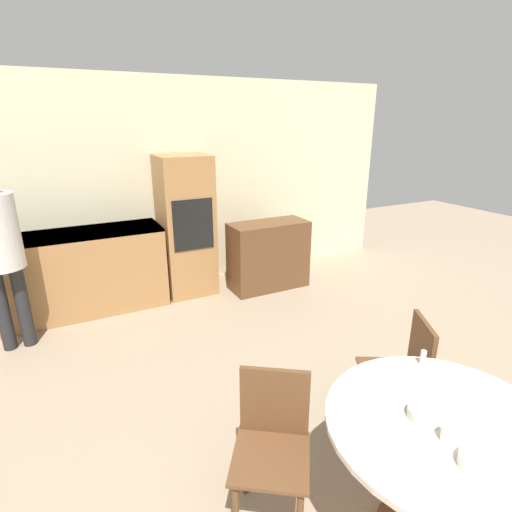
% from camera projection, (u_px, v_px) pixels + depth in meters
% --- Properties ---
extents(wall_back, '(6.64, 0.05, 2.60)m').
position_uv_depth(wall_back, '(164.00, 187.00, 4.98)').
color(wall_back, beige).
rests_on(wall_back, ground_plane).
extents(kitchen_counter, '(2.28, 0.60, 0.94)m').
position_uv_depth(kitchen_counter, '(58.00, 275.00, 4.38)').
color(kitchen_counter, '#AD7A47').
rests_on(kitchen_counter, ground_plane).
extents(oven_unit, '(0.60, 0.59, 1.71)m').
position_uv_depth(oven_unit, '(186.00, 226.00, 4.90)').
color(oven_unit, '#AD7A47').
rests_on(oven_unit, ground_plane).
extents(sideboard, '(1.01, 0.45, 0.87)m').
position_uv_depth(sideboard, '(268.00, 255.00, 5.15)').
color(sideboard, brown).
rests_on(sideboard, ground_plane).
extents(dining_table, '(1.12, 1.12, 0.76)m').
position_uv_depth(dining_table, '(439.00, 459.00, 1.94)').
color(dining_table, brown).
rests_on(dining_table, ground_plane).
extents(chair_far_left, '(0.56, 0.56, 0.85)m').
position_uv_depth(chair_far_left, '(272.00, 439.00, 2.14)').
color(chair_far_left, brown).
rests_on(chair_far_left, ground_plane).
extents(chair_far_right, '(0.55, 0.55, 0.85)m').
position_uv_depth(chair_far_right, '(404.00, 369.00, 2.73)').
color(chair_far_right, brown).
rests_on(chair_far_right, ground_plane).
extents(cup, '(0.07, 0.07, 0.08)m').
position_uv_depth(cup, '(449.00, 434.00, 1.75)').
color(cup, white).
rests_on(cup, dining_table).
extents(bowl_near, '(0.16, 0.16, 0.05)m').
position_uv_depth(bowl_near, '(425.00, 414.00, 1.89)').
color(bowl_near, silver).
rests_on(bowl_near, dining_table).
extents(bowl_centre, '(0.18, 0.18, 0.05)m').
position_uv_depth(bowl_centre, '(483.00, 463.00, 1.62)').
color(bowl_centre, white).
rests_on(bowl_centre, dining_table).
extents(salt_shaker, '(0.03, 0.03, 0.09)m').
position_uv_depth(salt_shaker, '(423.00, 357.00, 2.30)').
color(salt_shaker, white).
rests_on(salt_shaker, dining_table).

